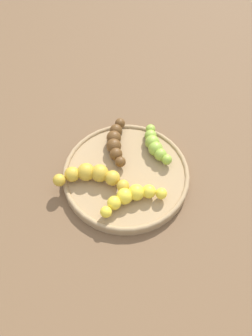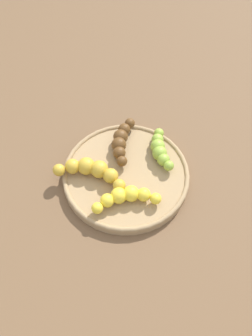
{
  "view_description": "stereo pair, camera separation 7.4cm",
  "coord_description": "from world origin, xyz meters",
  "px_view_note": "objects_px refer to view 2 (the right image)",
  "views": [
    {
      "loc": [
        -0.19,
        0.37,
        0.65
      ],
      "look_at": [
        0.0,
        0.0,
        0.04
      ],
      "focal_mm": 38.21,
      "sensor_mm": 36.0,
      "label": 1
    },
    {
      "loc": [
        -0.25,
        0.33,
        0.65
      ],
      "look_at": [
        0.0,
        0.0,
        0.04
      ],
      "focal_mm": 38.21,
      "sensor_mm": 36.0,
      "label": 2
    }
  ],
  "objects_px": {
    "banana_yellow": "(125,197)",
    "banana_spotted": "(92,170)",
    "fruit_bowl": "(126,175)",
    "banana_green": "(160,150)",
    "banana_overripe": "(121,141)"
  },
  "relations": [
    {
      "from": "banana_yellow",
      "to": "banana_spotted",
      "type": "relative_size",
      "value": 0.74
    },
    {
      "from": "banana_yellow",
      "to": "banana_green",
      "type": "relative_size",
      "value": 1.24
    },
    {
      "from": "fruit_bowl",
      "to": "banana_yellow",
      "type": "xyz_separation_m",
      "value": [
        -0.04,
        0.05,
        0.02
      ]
    },
    {
      "from": "fruit_bowl",
      "to": "banana_green",
      "type": "xyz_separation_m",
      "value": [
        -0.03,
        -0.08,
        0.02
      ]
    },
    {
      "from": "banana_green",
      "to": "banana_overripe",
      "type": "height_order",
      "value": "same"
    },
    {
      "from": "banana_overripe",
      "to": "banana_spotted",
      "type": "bearing_deg",
      "value": 61.78
    },
    {
      "from": "fruit_bowl",
      "to": "banana_overripe",
      "type": "distance_m",
      "value": 0.08
    },
    {
      "from": "banana_yellow",
      "to": "banana_overripe",
      "type": "relative_size",
      "value": 0.93
    },
    {
      "from": "banana_green",
      "to": "banana_overripe",
      "type": "distance_m",
      "value": 0.09
    },
    {
      "from": "banana_yellow",
      "to": "fruit_bowl",
      "type": "bearing_deg",
      "value": -11.35
    },
    {
      "from": "banana_yellow",
      "to": "banana_spotted",
      "type": "distance_m",
      "value": 0.09
    },
    {
      "from": "banana_green",
      "to": "banana_overripe",
      "type": "bearing_deg",
      "value": -25.77
    },
    {
      "from": "banana_green",
      "to": "banana_spotted",
      "type": "xyz_separation_m",
      "value": [
        0.08,
        0.13,
        0.0
      ]
    },
    {
      "from": "fruit_bowl",
      "to": "banana_spotted",
      "type": "height_order",
      "value": "banana_spotted"
    },
    {
      "from": "banana_green",
      "to": "banana_spotted",
      "type": "height_order",
      "value": "banana_spotted"
    }
  ]
}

